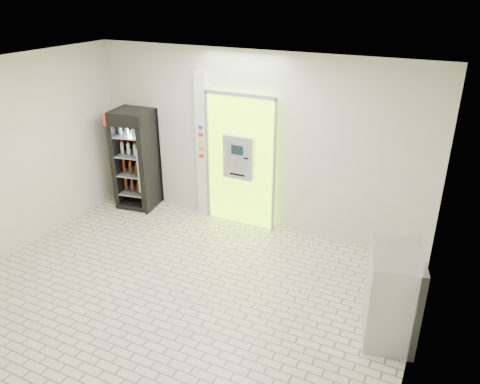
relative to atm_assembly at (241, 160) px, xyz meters
The scene contains 7 objects.
ground 2.69m from the atm_assembly, 85.26° to the right, with size 6.00×6.00×0.00m, color beige.
room_shell 2.51m from the atm_assembly, 85.26° to the right, with size 6.00×6.00×6.00m.
atm_assembly is the anchor object (origin of this frame).
pillar 0.79m from the atm_assembly, behind, with size 0.22×0.11×2.60m.
beverage_cooler 2.10m from the atm_assembly, behind, with size 0.80×0.75×1.86m.
steel_cabinet 3.51m from the atm_assembly, 32.92° to the right, with size 0.76×0.96×1.14m.
exit_sign 3.48m from the atm_assembly, 17.65° to the right, with size 0.02×0.22×0.26m.
Camera 1 is at (3.10, -4.32, 3.94)m, focal length 35.00 mm.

